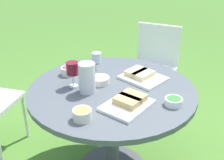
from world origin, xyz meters
TOP-DOWN VIEW (x-y plane):
  - dining_table at (0.00, 0.00)m, footprint 1.14×1.14m
  - chair_near_left at (0.13, -1.04)m, footprint 0.49×0.47m
  - water_pitcher at (0.11, 0.13)m, footprint 0.12×0.11m
  - wine_glass at (0.24, 0.12)m, footprint 0.08×0.08m
  - platter_bread_main at (-0.11, -0.23)m, footprint 0.34×0.30m
  - platter_charcuterie at (-0.21, 0.15)m, footprint 0.26×0.32m
  - bowl_fries at (-0.06, 0.41)m, footprint 0.11×0.11m
  - bowl_salad at (-0.44, -0.01)m, footprint 0.11×0.11m
  - bowl_olives at (0.30, -0.14)m, footprint 0.12×0.12m
  - bowl_dip_red at (0.39, -0.01)m, footprint 0.11×0.11m
  - bowl_dip_cream at (0.11, -0.02)m, footprint 0.13×0.13m
  - cup_water_near at (0.34, -0.31)m, footprint 0.08×0.08m
  - handbag at (0.70, -0.74)m, footprint 0.30×0.14m

SIDE VIEW (x-z plane):
  - handbag at x=0.70m, z-range -0.06..0.31m
  - chair_near_left at x=0.13m, z-range 0.08..0.97m
  - dining_table at x=0.00m, z-range 0.24..0.97m
  - bowl_olives at x=0.30m, z-range 0.73..0.77m
  - platter_bread_main at x=-0.11m, z-range 0.73..0.78m
  - platter_charcuterie at x=-0.21m, z-range 0.73..0.79m
  - bowl_salad at x=-0.44m, z-range 0.74..0.78m
  - bowl_dip_cream at x=0.11m, z-range 0.74..0.78m
  - bowl_dip_red at x=0.39m, z-range 0.74..0.80m
  - bowl_fries at x=-0.06m, z-range 0.74..0.80m
  - cup_water_near at x=0.34m, z-range 0.73..0.82m
  - water_pitcher at x=0.11m, z-range 0.73..0.94m
  - wine_glass at x=0.24m, z-range 0.77..0.95m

